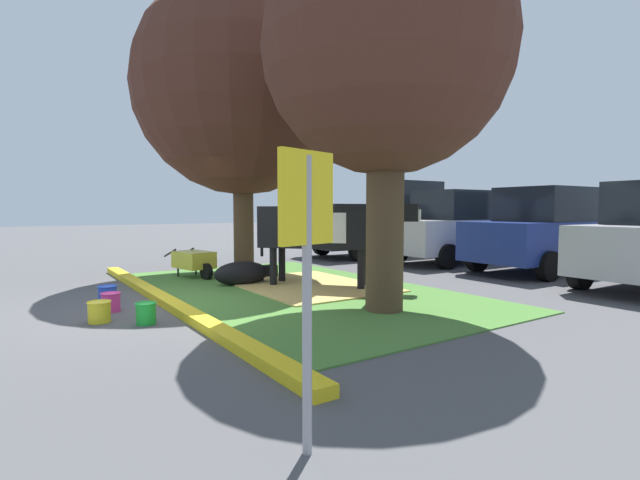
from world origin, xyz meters
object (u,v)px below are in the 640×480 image
object	(u,v)px
calf_lying	(243,273)
parking_sign	(307,242)
wheelbarrow	(194,260)
bucket_green	(146,313)
person_handler	(381,250)
sedan_blue	(548,231)
sedan_silver	(458,228)
bucket_yellow	(99,311)
pickup_truck_black	(385,221)
bucket_pink	(111,302)
bucket_blue	(108,293)
cow_holstein	(325,228)
shade_tree_right	(386,52)
shade_tree_left	(242,89)

from	to	relation	value
calf_lying	parking_sign	xyz separation A→B (m)	(6.03, -2.33, 1.07)
wheelbarrow	bucket_green	world-z (taller)	wheelbarrow
person_handler	sedan_blue	xyz separation A→B (m)	(-0.40, 5.68, 0.15)
wheelbarrow	bucket_green	xyz separation A→B (m)	(3.63, -1.89, -0.24)
wheelbarrow	sedan_silver	distance (m)	7.32
person_handler	wheelbarrow	xyz separation A→B (m)	(-4.14, -1.74, -0.45)
sedan_silver	sedan_blue	distance (m)	2.49
bucket_yellow	pickup_truck_black	distance (m)	10.52
wheelbarrow	bucket_pink	xyz separation A→B (m)	(2.58, -2.14, -0.24)
person_handler	sedan_silver	size ratio (longest dim) A/B	0.35
parking_sign	bucket_yellow	world-z (taller)	parking_sign
parking_sign	bucket_blue	bearing A→B (deg)	-178.11
parking_sign	bucket_green	bearing A→B (deg)	-179.59
cow_holstein	wheelbarrow	bearing A→B (deg)	-146.46
bucket_green	calf_lying	bearing A→B (deg)	132.01
calf_lying	pickup_truck_black	distance (m)	7.22
shade_tree_right	bucket_green	distance (m)	4.89
shade_tree_left	bucket_yellow	xyz separation A→B (m)	(3.00, -3.47, -4.04)
cow_holstein	pickup_truck_black	world-z (taller)	pickup_truck_black
shade_tree_left	bucket_blue	xyz separation A→B (m)	(1.59, -3.14, -4.05)
parking_sign	pickup_truck_black	bearing A→B (deg)	135.77
calf_lying	pickup_truck_black	world-z (taller)	pickup_truck_black
bucket_yellow	bucket_green	bearing A→B (deg)	48.43
bucket_blue	bucket_pink	size ratio (longest dim) A/B	1.08
shade_tree_right	person_handler	world-z (taller)	shade_tree_right
cow_holstein	bucket_green	distance (m)	3.88
cow_holstein	pickup_truck_black	bearing A→B (deg)	127.90
person_handler	wheelbarrow	world-z (taller)	person_handler
cow_holstein	sedan_silver	distance (m)	5.64
person_handler	bucket_blue	size ratio (longest dim) A/B	5.04
wheelbarrow	bucket_yellow	size ratio (longest dim) A/B	5.28
wheelbarrow	sedan_blue	xyz separation A→B (m)	(3.74, 7.42, 0.60)
parking_sign	bucket_yellow	bearing A→B (deg)	-173.14
calf_lying	sedan_silver	xyz separation A→B (m)	(-0.25, 6.72, 0.75)
parking_sign	bucket_yellow	xyz separation A→B (m)	(-4.34, -0.52, -1.16)
shade_tree_right	bucket_yellow	xyz separation A→B (m)	(-1.63, -3.59, -3.60)
cow_holstein	bucket_pink	xyz separation A→B (m)	(0.01, -3.84, -1.00)
sedan_blue	bucket_yellow	bearing A→B (deg)	-93.21
shade_tree_right	pickup_truck_black	xyz separation A→B (m)	(-6.35, 5.75, -2.63)
calf_lying	sedan_blue	world-z (taller)	sedan_blue
calf_lying	bucket_blue	distance (m)	2.54
shade_tree_left	parking_sign	bearing A→B (deg)	-21.91
shade_tree_right	bucket_blue	distance (m)	5.73
shade_tree_right	bucket_blue	xyz separation A→B (m)	(-3.03, -3.26, -3.60)
shade_tree_right	parking_sign	xyz separation A→B (m)	(2.72, -3.07, -2.44)
shade_tree_left	shade_tree_right	distance (m)	4.65
parking_sign	sedan_blue	size ratio (longest dim) A/B	0.42
bucket_blue	pickup_truck_black	size ratio (longest dim) A/B	0.06
bucket_green	pickup_truck_black	distance (m)	10.29
bucket_yellow	shade_tree_left	bearing A→B (deg)	130.79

